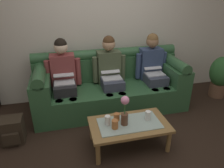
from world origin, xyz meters
TOP-DOWN VIEW (x-y plane):
  - ground_plane at (0.00, 0.00)m, footprint 14.00×14.00m
  - back_wall_patterned at (0.00, 1.70)m, footprint 6.00×0.12m
  - couch at (0.00, 1.17)m, footprint 2.48×0.88m
  - person_left at (-0.75, 1.17)m, footprint 0.56×0.67m
  - person_middle at (0.00, 1.17)m, footprint 0.56×0.67m
  - person_right at (0.75, 1.17)m, footprint 0.56×0.67m
  - coffee_table at (0.00, 0.11)m, footprint 1.00×0.57m
  - flower_vase at (-0.07, 0.10)m, footprint 0.10×0.10m
  - cup_near_left at (-0.21, 0.05)m, footprint 0.08×0.08m
  - cup_near_right at (-0.28, 0.14)m, footprint 0.07×0.07m
  - cup_far_center at (0.25, 0.12)m, footprint 0.07×0.07m
  - cup_far_left at (-0.14, 0.21)m, footprint 0.08×0.08m
  - backpack_left at (-1.49, 0.55)m, footprint 0.29×0.29m
  - potted_plant at (2.07, 1.04)m, footprint 0.40×0.40m

SIDE VIEW (x-z plane):
  - ground_plane at x=0.00m, z-range 0.00..0.00m
  - backpack_left at x=-1.49m, z-range 0.00..0.36m
  - coffee_table at x=0.00m, z-range 0.13..0.48m
  - couch at x=0.00m, z-range -0.11..0.85m
  - cup_far_left at x=-0.14m, z-range 0.35..0.45m
  - cup_near_left at x=-0.21m, z-range 0.35..0.47m
  - cup_near_right at x=-0.28m, z-range 0.35..0.48m
  - cup_far_center at x=0.25m, z-range 0.35..0.48m
  - potted_plant at x=2.07m, z-range 0.04..0.82m
  - flower_vase at x=-0.07m, z-range 0.36..0.76m
  - person_right at x=0.75m, z-range 0.05..1.27m
  - person_middle at x=0.00m, z-range 0.05..1.27m
  - person_left at x=-0.75m, z-range 0.05..1.27m
  - back_wall_patterned at x=0.00m, z-range 0.00..2.90m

